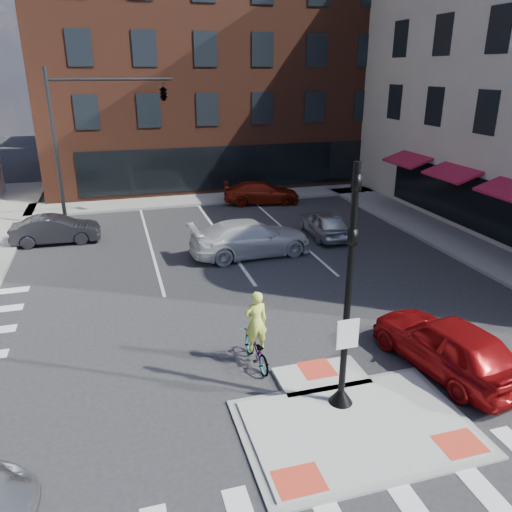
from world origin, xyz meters
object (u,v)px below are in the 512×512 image
object	(u,v)px
red_sedan	(448,344)
bg_car_dark	(56,230)
bg_car_red	(262,193)
bg_car_silver	(324,223)
white_pickup	(251,238)
cyclist	(256,340)

from	to	relation	value
red_sedan	bg_car_dark	distance (m)	18.40
bg_car_dark	bg_car_red	world-z (taller)	bg_car_red
red_sedan	bg_car_dark	xyz separation A→B (m)	(-11.27, 14.54, -0.13)
red_sedan	bg_car_silver	size ratio (longest dim) A/B	1.18
white_pickup	bg_car_silver	bearing A→B (deg)	-73.73
red_sedan	cyclist	bearing A→B (deg)	-28.96
bg_car_silver	cyclist	bearing A→B (deg)	58.62
bg_car_dark	cyclist	bearing A→B (deg)	-152.61
red_sedan	bg_car_silver	bearing A→B (deg)	-107.13
red_sedan	cyclist	distance (m)	5.29
bg_car_dark	bg_car_silver	xyz separation A→B (m)	(12.77, -2.62, 0.00)
red_sedan	bg_car_red	xyz separation A→B (m)	(0.39, 19.04, -0.12)
bg_car_dark	bg_car_silver	distance (m)	13.04
bg_car_red	bg_car_dark	bearing A→B (deg)	121.28
bg_car_dark	bg_car_silver	world-z (taller)	bg_car_silver
bg_car_silver	bg_car_dark	bearing A→B (deg)	-10.47
bg_car_silver	cyclist	size ratio (longest dim) A/B	1.74
red_sedan	bg_car_red	size ratio (longest dim) A/B	1.00
bg_car_red	cyclist	size ratio (longest dim) A/B	2.06
bg_car_dark	red_sedan	bearing A→B (deg)	-140.90
cyclist	bg_car_silver	bearing A→B (deg)	-126.59
white_pickup	bg_car_red	size ratio (longest dim) A/B	1.18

